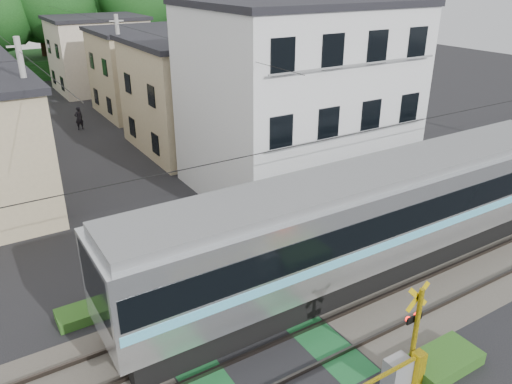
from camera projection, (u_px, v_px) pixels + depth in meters
ground at (251, 342)px, 15.37m from camera, size 120.00×120.00×0.00m
track_bed at (251, 341)px, 15.35m from camera, size 120.00×120.00×0.14m
crossing_signal_near at (402, 365)px, 13.49m from camera, size 4.74×0.65×3.09m
crossing_signal_far at (128, 290)px, 16.67m from camera, size 4.74×0.65×3.09m
apartment_block at (297, 98)px, 24.93m from camera, size 10.20×8.36×9.30m
houses_row at (58, 85)px, 34.28m from camera, size 22.07×31.35×6.80m
catenary at (402, 191)px, 16.78m from camera, size 60.00×5.04×7.00m
utility_poles at (44, 83)px, 31.05m from camera, size 7.90×42.00×8.00m
pedestrian at (79, 118)px, 35.54m from camera, size 0.69×0.55×1.67m
weed_patches at (298, 320)px, 16.07m from camera, size 10.25×8.80×0.40m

